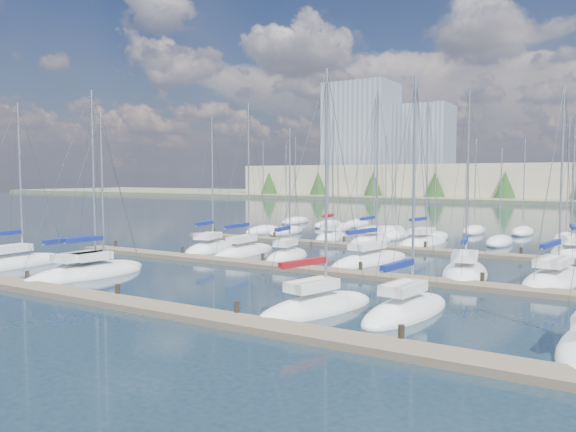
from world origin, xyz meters
The scene contains 21 objects.
ground centered at (0.00, 60.00, 0.00)m, with size 400.00×400.00×0.00m, color #1B2B37.
dock_near centered at (0.00, 2.01, 0.15)m, with size 44.00×1.93×1.10m.
dock_mid centered at (0.00, 16.01, 0.15)m, with size 44.00×1.93×1.10m.
dock_far centered at (0.00, 30.01, 0.15)m, with size 44.00×1.93×1.10m.
sailboat_k centered at (2.56, 22.00, 0.19)m, with size 4.38×9.57×13.96m.
sailboat_e centered at (10.43, 7.87, 0.19)m, with size 3.30×7.76×12.16m.
sailboat_b centered at (-11.57, 6.90, 0.17)m, with size 2.99×9.66×13.15m.
sailboat_q centered at (15.39, 34.30, 0.17)m, with size 4.31×9.17×12.70m.
sailboat_n centered at (-7.51, 34.95, 0.20)m, with size 3.44×7.85×13.79m.
sailboat_i centered at (-8.49, 20.74, 0.19)m, with size 2.59×8.39×13.65m.
sailboat_o centered at (-2.61, 34.26, 0.19)m, with size 3.13×8.27×15.28m.
sailboat_c centered at (-10.87, 7.19, 0.18)m, with size 3.42×7.08×11.65m.
sailboat_p centered at (2.24, 35.67, 0.18)m, with size 3.98×9.15×14.87m.
sailboat_d centered at (6.46, 6.17, 0.19)m, with size 4.36×7.98×12.63m.
sailboat_h centered at (-12.59, 21.12, 0.18)m, with size 4.33×7.90×12.68m.
sailboat_a centered at (-19.25, 6.62, 0.18)m, with size 3.02×9.07×12.80m.
sailboat_m centered at (15.58, 20.76, 0.17)m, with size 4.25×9.89×13.17m.
sailboat_j centered at (-3.93, 20.27, 0.19)m, with size 3.13×6.72×11.25m.
sailboat_l centered at (10.13, 20.27, 0.17)m, with size 4.57×9.27×13.36m.
distant_boats centered at (-4.34, 43.76, 0.29)m, with size 36.93×20.75×13.30m.
shoreline centered at (-13.29, 149.77, 7.44)m, with size 400.00×60.00×38.00m.
Camera 1 is at (19.47, -17.81, 6.66)m, focal length 35.00 mm.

